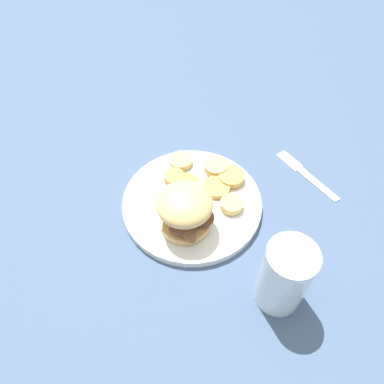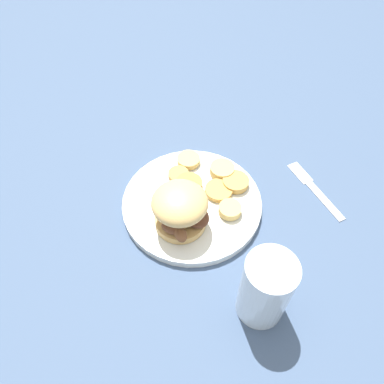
{
  "view_description": "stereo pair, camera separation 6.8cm",
  "coord_description": "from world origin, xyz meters",
  "px_view_note": "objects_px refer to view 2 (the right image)",
  "views": [
    {
      "loc": [
        0.27,
        -0.33,
        0.58
      ],
      "look_at": [
        0.0,
        0.0,
        0.04
      ],
      "focal_mm": 35.0,
      "sensor_mm": 36.0,
      "label": 1
    },
    {
      "loc": [
        0.32,
        -0.28,
        0.58
      ],
      "look_at": [
        0.0,
        0.0,
        0.04
      ],
      "focal_mm": 35.0,
      "sensor_mm": 36.0,
      "label": 2
    }
  ],
  "objects_px": {
    "dinner_plate": "(192,203)",
    "fork": "(315,189)",
    "sandwich": "(181,209)",
    "drinking_glass": "(265,289)"
  },
  "relations": [
    {
      "from": "fork",
      "to": "drinking_glass",
      "type": "relative_size",
      "value": 1.18
    },
    {
      "from": "dinner_plate",
      "to": "sandwich",
      "type": "relative_size",
      "value": 2.66
    },
    {
      "from": "fork",
      "to": "dinner_plate",
      "type": "bearing_deg",
      "value": -122.47
    },
    {
      "from": "dinner_plate",
      "to": "fork",
      "type": "height_order",
      "value": "dinner_plate"
    },
    {
      "from": "sandwich",
      "to": "fork",
      "type": "distance_m",
      "value": 0.29
    },
    {
      "from": "dinner_plate",
      "to": "drinking_glass",
      "type": "relative_size",
      "value": 1.95
    },
    {
      "from": "sandwich",
      "to": "fork",
      "type": "bearing_deg",
      "value": 67.34
    },
    {
      "from": "dinner_plate",
      "to": "sandwich",
      "type": "distance_m",
      "value": 0.08
    },
    {
      "from": "dinner_plate",
      "to": "drinking_glass",
      "type": "xyz_separation_m",
      "value": [
        0.22,
        -0.05,
        0.06
      ]
    },
    {
      "from": "sandwich",
      "to": "fork",
      "type": "relative_size",
      "value": 0.62
    }
  ]
}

